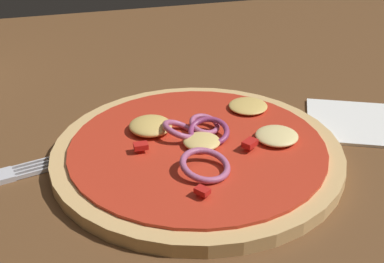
# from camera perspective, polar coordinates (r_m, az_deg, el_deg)

# --- Properties ---
(dining_table) EXTENTS (1.22, 1.01, 0.03)m
(dining_table) POSITION_cam_1_polar(r_m,az_deg,el_deg) (0.51, 3.00, -5.88)
(dining_table) COLOR brown
(dining_table) RESTS_ON ground
(pizza) EXTENTS (0.26, 0.26, 0.03)m
(pizza) POSITION_cam_1_polar(r_m,az_deg,el_deg) (0.52, 0.61, -2.08)
(pizza) COLOR tan
(pizza) RESTS_ON dining_table
(napkin) EXTENTS (0.17, 0.14, 0.00)m
(napkin) POSITION_cam_1_polar(r_m,az_deg,el_deg) (0.61, 18.26, 0.67)
(napkin) COLOR white
(napkin) RESTS_ON dining_table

